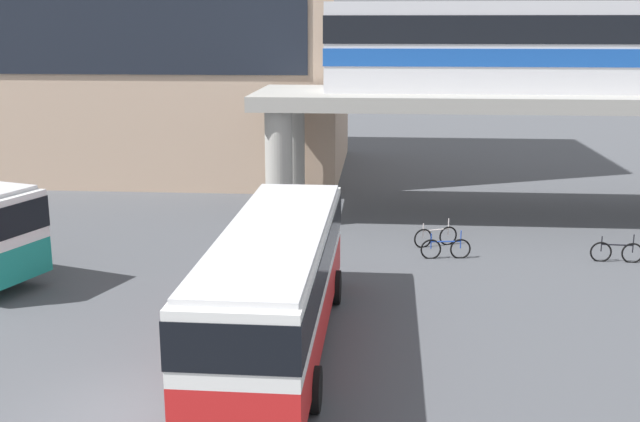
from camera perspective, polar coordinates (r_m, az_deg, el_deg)
The scene contains 7 objects.
ground_plane at distance 26.20m, azimuth -7.36°, elevation -4.37°, with size 120.00×120.00×0.00m, color #47494F.
elevated_platform at distance 33.92m, azimuth 18.13°, elevation 7.02°, with size 26.34×6.55×5.33m.
train at distance 33.67m, azimuth 17.93°, elevation 11.69°, with size 19.92×2.96×3.84m.
bus_main at distance 19.19m, azimuth -3.28°, elevation -4.76°, with size 2.85×11.06×3.22m.
bicycle_silver at distance 29.03m, azimuth 8.54°, elevation -1.89°, with size 1.66×0.79×1.04m.
bicycle_black at distance 28.69m, azimuth 21.06°, elevation -2.85°, with size 1.79×0.15×1.04m.
bicycle_blue at distance 27.54m, azimuth 9.27°, elevation -2.76°, with size 1.78×0.28×1.04m.
Camera 1 is at (5.31, -14.38, 8.00)m, focal length 43.33 mm.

